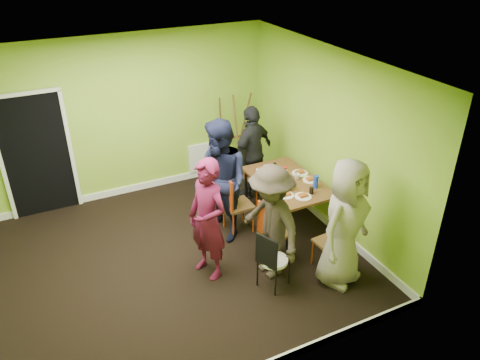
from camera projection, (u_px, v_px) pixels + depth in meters
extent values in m
plane|color=black|center=(176.00, 259.00, 6.78)|extent=(5.00, 5.00, 0.00)
cube|color=#8DAF2D|center=(127.00, 118.00, 7.88)|extent=(5.00, 0.04, 2.80)
cube|color=#8DAF2D|center=(247.00, 277.00, 4.33)|extent=(5.00, 0.04, 2.80)
cube|color=#8DAF2D|center=(327.00, 140.00, 7.07)|extent=(0.04, 4.50, 2.80)
cube|color=white|center=(161.00, 68.00, 5.43)|extent=(5.00, 4.50, 0.04)
cube|color=black|center=(37.00, 156.00, 7.46)|extent=(1.00, 0.05, 2.04)
cube|color=white|center=(201.00, 157.00, 8.84)|extent=(0.50, 0.04, 0.55)
cylinder|color=black|center=(288.00, 231.00, 6.80)|extent=(0.04, 0.04, 0.71)
cylinder|color=black|center=(332.00, 218.00, 7.10)|extent=(0.04, 0.04, 0.71)
cylinder|color=black|center=(246.00, 188.00, 7.89)|extent=(0.04, 0.04, 0.71)
cylinder|color=black|center=(285.00, 179.00, 8.19)|extent=(0.04, 0.04, 0.71)
cube|color=brown|center=(288.00, 182.00, 7.32)|extent=(0.90, 1.50, 0.04)
cylinder|color=#CD4613|center=(224.00, 215.00, 7.41)|extent=(0.03, 0.03, 0.46)
cylinder|color=#CD4613|center=(233.00, 226.00, 7.14)|extent=(0.03, 0.03, 0.46)
cylinder|color=#CD4613|center=(243.00, 209.00, 7.54)|extent=(0.03, 0.03, 0.46)
cylinder|color=#CD4613|center=(253.00, 220.00, 7.28)|extent=(0.03, 0.03, 0.46)
cube|color=brown|center=(238.00, 205.00, 7.23)|extent=(0.41, 0.41, 0.04)
cube|color=#CD4613|center=(227.00, 193.00, 7.02)|extent=(0.04, 0.39, 0.51)
cylinder|color=#CD4613|center=(259.00, 244.00, 6.75)|extent=(0.03, 0.03, 0.44)
cylinder|color=#CD4613|center=(275.00, 255.00, 6.52)|extent=(0.03, 0.03, 0.44)
cylinder|color=#CD4613|center=(276.00, 235.00, 6.93)|extent=(0.03, 0.03, 0.44)
cylinder|color=#CD4613|center=(292.00, 246.00, 6.70)|extent=(0.03, 0.03, 0.44)
cube|color=brown|center=(276.00, 232.00, 6.62)|extent=(0.47, 0.47, 0.04)
cube|color=#CD4613|center=(267.00, 221.00, 6.39)|extent=(0.11, 0.37, 0.49)
cylinder|color=#CD4613|center=(260.00, 184.00, 8.33)|extent=(0.02, 0.02, 0.42)
cylinder|color=#CD4613|center=(245.00, 189.00, 8.16)|extent=(0.02, 0.02, 0.42)
cylinder|color=#CD4613|center=(271.00, 191.00, 8.10)|extent=(0.02, 0.02, 0.42)
cylinder|color=#CD4613|center=(257.00, 196.00, 7.93)|extent=(0.02, 0.02, 0.42)
cube|color=brown|center=(258.00, 179.00, 8.03)|extent=(0.44, 0.44, 0.04)
cube|color=#CD4613|center=(252.00, 162.00, 8.03)|extent=(0.36, 0.09, 0.47)
cylinder|color=#CD4613|center=(327.00, 264.00, 6.37)|extent=(0.02, 0.02, 0.41)
cylinder|color=#CD4613|center=(344.00, 257.00, 6.51)|extent=(0.02, 0.02, 0.41)
cylinder|color=#CD4613|center=(312.00, 252.00, 6.60)|extent=(0.02, 0.02, 0.41)
cylinder|color=#CD4613|center=(329.00, 245.00, 6.74)|extent=(0.02, 0.02, 0.41)
cube|color=brown|center=(329.00, 243.00, 6.46)|extent=(0.39, 0.39, 0.04)
cube|color=#CD4613|center=(339.00, 234.00, 6.21)|extent=(0.34, 0.06, 0.45)
cylinder|color=black|center=(257.00, 273.00, 6.21)|extent=(0.02, 0.02, 0.40)
cylinder|color=black|center=(276.00, 283.00, 6.04)|extent=(0.02, 0.02, 0.40)
cylinder|color=black|center=(271.00, 262.00, 6.41)|extent=(0.02, 0.02, 0.40)
cylinder|color=black|center=(289.00, 272.00, 6.24)|extent=(0.02, 0.02, 0.40)
cylinder|color=white|center=(274.00, 260.00, 6.12)|extent=(0.37, 0.37, 0.04)
cube|color=black|center=(267.00, 252.00, 5.90)|extent=(0.16, 0.32, 0.44)
cylinder|color=brown|center=(221.00, 136.00, 8.68)|extent=(0.23, 0.38, 1.63)
cylinder|color=brown|center=(242.00, 132.00, 8.84)|extent=(0.23, 0.38, 1.63)
cylinder|color=brown|center=(237.00, 139.00, 8.58)|extent=(0.03, 0.37, 1.59)
cube|color=brown|center=(233.00, 137.00, 8.75)|extent=(0.44, 0.04, 0.04)
cylinder|color=white|center=(263.00, 170.00, 7.61)|extent=(0.22, 0.22, 0.01)
cylinder|color=white|center=(286.00, 195.00, 6.90)|extent=(0.23, 0.23, 0.01)
cylinder|color=white|center=(270.00, 167.00, 7.69)|extent=(0.24, 0.24, 0.01)
cylinder|color=white|center=(303.00, 197.00, 6.87)|extent=(0.25, 0.25, 0.01)
cylinder|color=white|center=(300.00, 173.00, 7.51)|extent=(0.26, 0.26, 0.01)
cylinder|color=white|center=(311.00, 180.00, 7.31)|extent=(0.25, 0.25, 0.01)
cylinder|color=white|center=(285.00, 174.00, 7.28)|extent=(0.07, 0.07, 0.20)
cylinder|color=#1839B6|center=(316.00, 182.00, 7.06)|extent=(0.08, 0.08, 0.20)
cylinder|color=#CD4613|center=(278.00, 174.00, 7.41)|extent=(0.04, 0.04, 0.08)
cylinder|color=black|center=(277.00, 175.00, 7.37)|extent=(0.06, 0.06, 0.10)
cylinder|color=black|center=(275.00, 165.00, 7.67)|extent=(0.06, 0.06, 0.09)
cylinder|color=black|center=(311.00, 191.00, 6.93)|extent=(0.06, 0.06, 0.10)
imported|color=white|center=(290.00, 186.00, 7.04)|extent=(0.14, 0.14, 0.11)
imported|color=white|center=(297.00, 176.00, 7.33)|extent=(0.09, 0.09, 0.09)
imported|color=#5A0F30|center=(208.00, 220.00, 6.13)|extent=(0.61, 0.74, 1.73)
imported|color=black|center=(221.00, 182.00, 6.88)|extent=(0.88, 1.04, 1.89)
imported|color=#302920|center=(271.00, 223.00, 6.15)|extent=(0.75, 1.14, 1.65)
imported|color=black|center=(252.00, 152.00, 8.02)|extent=(1.06, 0.78, 1.67)
imported|color=gray|center=(344.00, 223.00, 6.00)|extent=(1.03, 0.86, 1.80)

